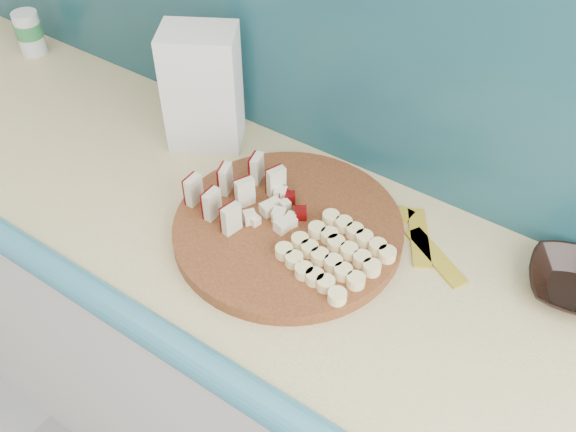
# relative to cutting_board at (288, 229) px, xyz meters

# --- Properties ---
(kitchen_counter) EXTENTS (2.20, 0.63, 0.91)m
(kitchen_counter) POSITION_rel_cutting_board_xyz_m (-0.16, -0.02, -0.47)
(kitchen_counter) COLOR silver
(kitchen_counter) RESTS_ON ground
(backsplash) EXTENTS (2.20, 0.02, 0.50)m
(backsplash) POSITION_rel_cutting_board_xyz_m (-0.16, 0.27, 0.24)
(backsplash) COLOR teal
(backsplash) RESTS_ON kitchen_counter
(cutting_board) EXTENTS (0.52, 0.52, 0.03)m
(cutting_board) POSITION_rel_cutting_board_xyz_m (0.00, 0.00, 0.00)
(cutting_board) COLOR #48200F
(cutting_board) RESTS_ON kitchen_counter
(apple_wedges) EXTENTS (0.14, 0.19, 0.06)m
(apple_wedges) POSITION_rel_cutting_board_xyz_m (-0.12, -0.01, 0.04)
(apple_wedges) COLOR beige
(apple_wedges) RESTS_ON cutting_board
(apple_chunks) EXTENTS (0.07, 0.07, 0.02)m
(apple_chunks) POSITION_rel_cutting_board_xyz_m (-0.03, 0.01, 0.02)
(apple_chunks) COLOR beige
(apple_chunks) RESTS_ON cutting_board
(banana_slices) EXTENTS (0.19, 0.19, 0.02)m
(banana_slices) POSITION_rel_cutting_board_xyz_m (0.12, -0.02, 0.02)
(banana_slices) COLOR #F5DE95
(banana_slices) RESTS_ON cutting_board
(flour_bag) EXTENTS (0.19, 0.18, 0.27)m
(flour_bag) POSITION_rel_cutting_board_xyz_m (-0.32, 0.15, 0.12)
(flour_bag) COLOR silver
(flour_bag) RESTS_ON kitchen_counter
(canister) EXTENTS (0.07, 0.07, 0.11)m
(canister) POSITION_rel_cutting_board_xyz_m (-0.96, 0.18, 0.05)
(canister) COLOR silver
(canister) RESTS_ON kitchen_counter
(banana_peel) EXTENTS (0.21, 0.17, 0.01)m
(banana_peel) POSITION_rel_cutting_board_xyz_m (0.21, 0.12, -0.01)
(banana_peel) COLOR gold
(banana_peel) RESTS_ON kitchen_counter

